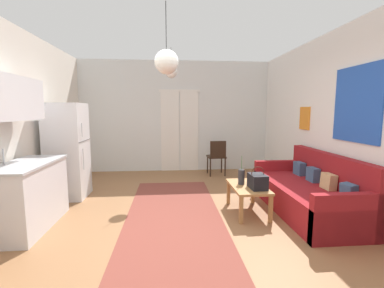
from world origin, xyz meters
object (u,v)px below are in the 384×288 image
(refrigerator, at_px, (68,151))
(accent_chair, at_px, (217,155))
(pendant_lamp_near, at_px, (166,62))
(pendant_lamp_far, at_px, (171,72))
(coffee_table, at_px, (248,189))
(handbag, at_px, (258,181))
(couch, at_px, (310,194))
(bamboo_vase, at_px, (241,177))

(refrigerator, xyz_separation_m, accent_chair, (2.95, 1.34, -0.36))
(pendant_lamp_near, distance_m, pendant_lamp_far, 2.23)
(coffee_table, bearing_deg, pendant_lamp_far, 125.07)
(pendant_lamp_far, bearing_deg, refrigerator, -161.57)
(handbag, xyz_separation_m, pendant_lamp_far, (-1.23, 1.78, 1.79))
(coffee_table, height_order, refrigerator, refrigerator)
(couch, distance_m, bamboo_vase, 1.10)
(coffee_table, relative_size, pendant_lamp_near, 1.05)
(refrigerator, height_order, accent_chair, refrigerator)
(bamboo_vase, distance_m, accent_chair, 2.26)
(couch, xyz_separation_m, accent_chair, (-1.03, 2.39, 0.21))
(bamboo_vase, bearing_deg, refrigerator, 162.53)
(couch, bearing_deg, refrigerator, 165.21)
(handbag, height_order, pendant_lamp_far, pendant_lamp_far)
(couch, relative_size, refrigerator, 1.24)
(couch, relative_size, handbag, 6.37)
(refrigerator, height_order, pendant_lamp_far, pendant_lamp_far)
(refrigerator, relative_size, accent_chair, 2.00)
(handbag, relative_size, refrigerator, 0.19)
(accent_chair, distance_m, pendant_lamp_far, 2.26)
(couch, height_order, pendant_lamp_far, pendant_lamp_far)
(pendant_lamp_far, bearing_deg, bamboo_vase, -55.65)
(accent_chair, xyz_separation_m, pendant_lamp_far, (-1.08, -0.72, 1.84))
(refrigerator, relative_size, pendant_lamp_near, 2.06)
(bamboo_vase, height_order, handbag, bamboo_vase)
(bamboo_vase, relative_size, pendant_lamp_far, 0.75)
(accent_chair, bearing_deg, refrigerator, 21.42)
(pendant_lamp_far, bearing_deg, accent_chair, 33.66)
(coffee_table, distance_m, pendant_lamp_near, 2.22)
(pendant_lamp_far, bearing_deg, handbag, -55.40)
(coffee_table, bearing_deg, accent_chair, 91.31)
(refrigerator, relative_size, pendant_lamp_far, 2.82)
(refrigerator, distance_m, pendant_lamp_far, 2.46)
(bamboo_vase, bearing_deg, pendant_lamp_near, -148.89)
(bamboo_vase, xyz_separation_m, pendant_lamp_near, (-1.13, -0.68, 1.59))
(pendant_lamp_near, bearing_deg, coffee_table, 26.37)
(coffee_table, distance_m, handbag, 0.25)
(pendant_lamp_far, bearing_deg, coffee_table, -54.93)
(refrigerator, bearing_deg, pendant_lamp_near, -41.77)
(coffee_table, height_order, bamboo_vase, bamboo_vase)
(couch, height_order, pendant_lamp_near, pendant_lamp_near)
(coffee_table, bearing_deg, couch, -3.09)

